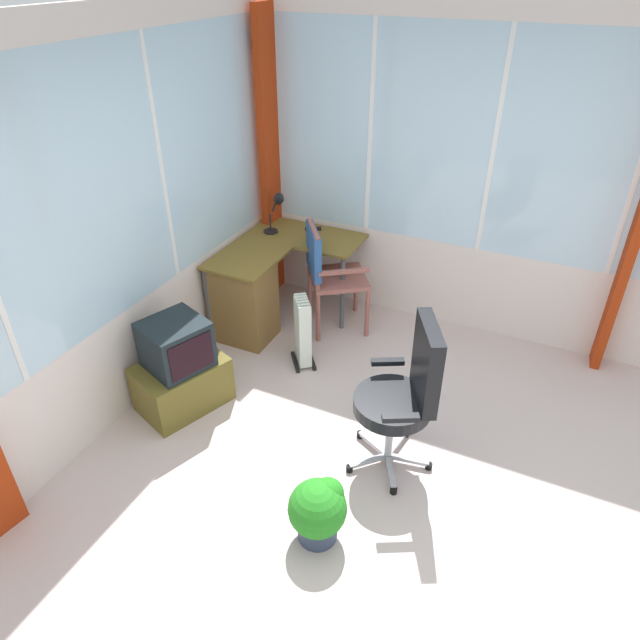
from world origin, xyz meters
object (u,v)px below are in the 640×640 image
object	(u,v)px
office_chair	(407,389)
wooden_armchair	(324,265)
tv_on_stand	(180,370)
desk_lamp	(279,207)
space_heater	(302,330)
desk	(249,294)
potted_plant	(319,509)
tv_remote	(313,229)

from	to	relation	value
office_chair	wooden_armchair	bearing A→B (deg)	42.30
tv_on_stand	desk_lamp	bearing A→B (deg)	2.51
desk_lamp	space_heater	size ratio (longest dim) A/B	0.58
desk	potted_plant	size ratio (longest dim) A/B	2.93
desk	office_chair	bearing A→B (deg)	-117.83
tv_remote	wooden_armchair	world-z (taller)	wooden_armchair
wooden_armchair	office_chair	world-z (taller)	office_chair
desk	tv_remote	world-z (taller)	tv_remote
tv_remote	wooden_armchair	distance (m)	0.52
desk	tv_remote	bearing A→B (deg)	-17.09
desk_lamp	tv_remote	size ratio (longest dim) A/B	2.35
desk_lamp	office_chair	size ratio (longest dim) A/B	0.32
desk_lamp	wooden_armchair	distance (m)	0.72
tv_on_stand	potted_plant	bearing A→B (deg)	-113.65
tv_remote	space_heater	distance (m)	1.12
wooden_armchair	space_heater	world-z (taller)	wooden_armchair
space_heater	tv_on_stand	bearing A→B (deg)	146.81
desk	wooden_armchair	size ratio (longest dim) A/B	1.23
desk	office_chair	xyz separation A→B (m)	(-0.90, -1.71, 0.22)
office_chair	potted_plant	bearing A→B (deg)	162.53
wooden_armchair	space_heater	xyz separation A→B (m)	(-0.56, -0.06, -0.32)
desk_lamp	tv_remote	distance (m)	0.38
tv_remote	office_chair	world-z (taller)	office_chair
tv_on_stand	wooden_armchair	bearing A→B (deg)	-19.55
desk_lamp	tv_remote	xyz separation A→B (m)	(0.14, -0.28, -0.22)
desk_lamp	wooden_armchair	world-z (taller)	desk_lamp
wooden_armchair	tv_on_stand	xyz separation A→B (m)	(-1.43, 0.51, -0.31)
tv_remote	wooden_armchair	xyz separation A→B (m)	(-0.41, -0.30, -0.12)
desk_lamp	potted_plant	bearing A→B (deg)	-147.07
tv_on_stand	space_heater	size ratio (longest dim) A/B	1.23
tv_remote	potted_plant	world-z (taller)	tv_remote
space_heater	potted_plant	bearing A→B (deg)	-150.11
desk_lamp	potted_plant	xyz separation A→B (m)	(-2.32, -1.50, -0.74)
desk_lamp	tv_on_stand	xyz separation A→B (m)	(-1.69, -0.07, -0.65)
office_chair	space_heater	bearing A→B (deg)	56.78
desk	wooden_armchair	distance (m)	0.70
tv_remote	office_chair	distance (m)	2.24
tv_remote	potted_plant	distance (m)	2.80
wooden_armchair	office_chair	xyz separation A→B (m)	(-1.28, -1.16, -0.01)
desk	office_chair	distance (m)	1.94
potted_plant	tv_on_stand	bearing A→B (deg)	66.35
desk	space_heater	xyz separation A→B (m)	(-0.18, -0.61, -0.09)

